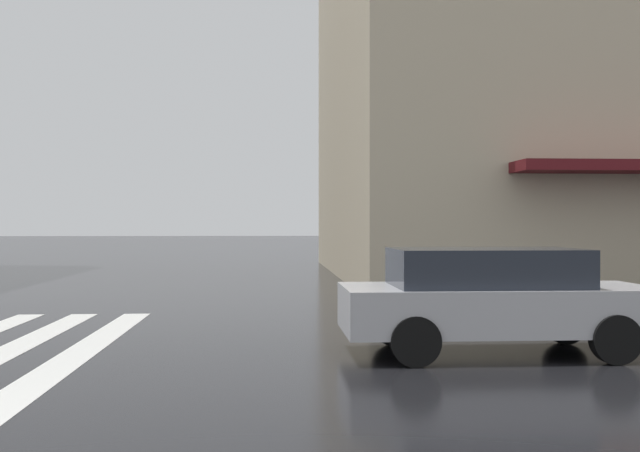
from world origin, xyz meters
TOP-DOWN VIEW (x-y plane):
  - haussmann_block_corner at (21.51, -17.01)m, footprint 19.24×21.02m
  - car_silver at (5.50, -7.25)m, footprint 1.85×4.10m

SIDE VIEW (x-z plane):
  - car_silver at x=5.50m, z-range 0.05..1.46m
  - haussmann_block_corner at x=21.51m, z-range -0.19..18.21m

